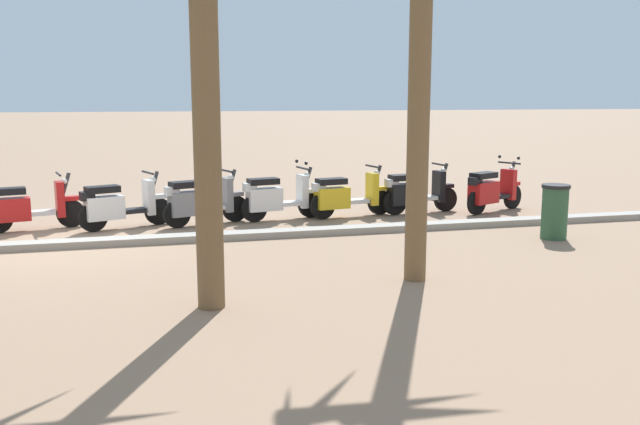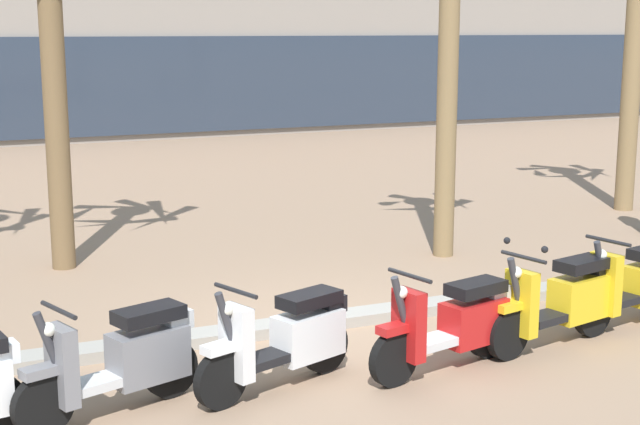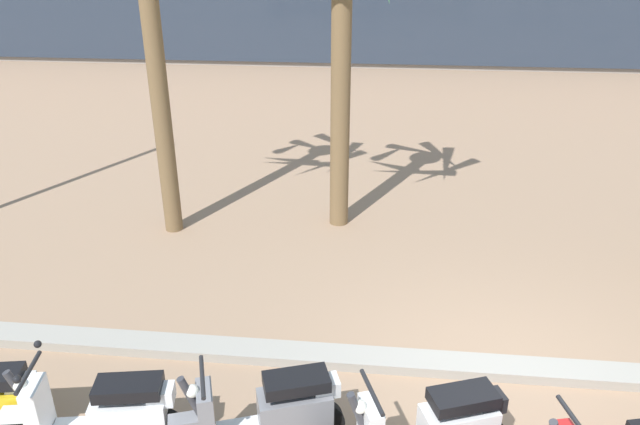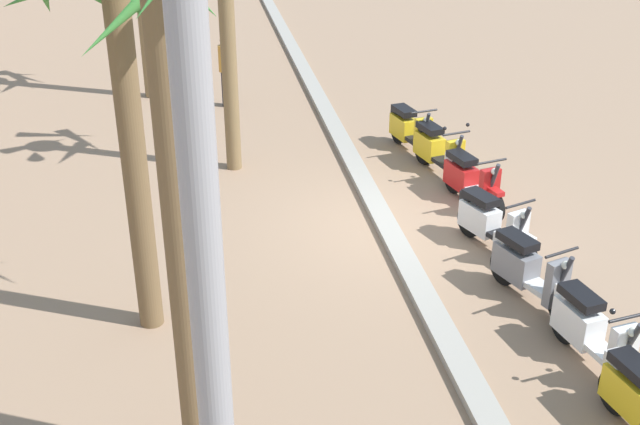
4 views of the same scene
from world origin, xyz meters
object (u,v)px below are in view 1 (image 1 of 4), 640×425
object	(u,v)px
litter_bin	(555,211)
scooter_grey_mid_front	(200,202)
scooter_yellow_lead_nearest	(345,196)
scooter_white_mid_centre	(276,197)
scooter_red_second_in_line	(491,191)
scooter_black_far_back	(415,192)
scooter_white_tail_end	(119,205)
scooter_red_mid_rear	(26,207)

from	to	relation	value
litter_bin	scooter_grey_mid_front	bearing A→B (deg)	-25.16
litter_bin	scooter_yellow_lead_nearest	bearing A→B (deg)	-44.85
scooter_yellow_lead_nearest	scooter_white_mid_centre	xyz separation A→B (m)	(1.42, -0.03, 0.01)
scooter_red_second_in_line	scooter_black_far_back	world-z (taller)	scooter_red_second_in_line
scooter_grey_mid_front	scooter_black_far_back	bearing A→B (deg)	-177.06
scooter_yellow_lead_nearest	scooter_white_mid_centre	bearing A→B (deg)	-1.07
scooter_white_mid_centre	scooter_black_far_back	bearing A→B (deg)	-179.07
scooter_white_tail_end	scooter_white_mid_centre	bearing A→B (deg)	-176.84
scooter_white_mid_centre	scooter_white_tail_end	size ratio (longest dim) A/B	1.02
scooter_yellow_lead_nearest	scooter_red_second_in_line	bearing A→B (deg)	176.87
scooter_grey_mid_front	scooter_white_tail_end	bearing A→B (deg)	-0.64
scooter_white_tail_end	scooter_red_mid_rear	xyz separation A→B (m)	(1.64, -0.22, -0.00)
scooter_red_second_in_line	scooter_white_tail_end	xyz separation A→B (m)	(7.62, -0.03, -0.02)
scooter_red_mid_rear	scooter_white_tail_end	bearing A→B (deg)	172.22
scooter_grey_mid_front	scooter_white_tail_end	world-z (taller)	same
scooter_red_second_in_line	scooter_black_far_back	size ratio (longest dim) A/B	0.94
scooter_grey_mid_front	scooter_white_tail_end	distance (m)	1.49
scooter_red_second_in_line	litter_bin	bearing A→B (deg)	84.49
scooter_yellow_lead_nearest	scooter_grey_mid_front	size ratio (longest dim) A/B	1.09
scooter_red_second_in_line	litter_bin	size ratio (longest dim) A/B	1.74
scooter_black_far_back	scooter_grey_mid_front	xyz separation A→B (m)	(4.49, 0.23, 0.01)
scooter_grey_mid_front	scooter_yellow_lead_nearest	bearing A→B (deg)	-176.95
scooter_black_far_back	scooter_white_mid_centre	distance (m)	2.97
scooter_white_mid_centre	scooter_red_mid_rear	world-z (taller)	scooter_white_mid_centre
scooter_red_second_in_line	scooter_grey_mid_front	xyz separation A→B (m)	(6.13, -0.02, -0.00)
scooter_red_second_in_line	scooter_black_far_back	bearing A→B (deg)	-8.67
scooter_white_tail_end	scooter_red_mid_rear	distance (m)	1.65
scooter_black_far_back	scooter_red_mid_rear	xyz separation A→B (m)	(7.62, -0.01, -0.01)
scooter_black_far_back	scooter_white_mid_centre	bearing A→B (deg)	0.93
scooter_grey_mid_front	litter_bin	bearing A→B (deg)	154.84
scooter_red_second_in_line	scooter_red_mid_rear	size ratio (longest dim) A/B	0.94
scooter_yellow_lead_nearest	scooter_white_mid_centre	distance (m)	1.42
scooter_red_mid_rear	litter_bin	xyz separation A→B (m)	(-8.99, 3.00, 0.04)
scooter_grey_mid_front	scooter_red_mid_rear	xyz separation A→B (m)	(3.13, -0.24, -0.02)
scooter_red_second_in_line	scooter_white_tail_end	distance (m)	7.62
scooter_black_far_back	scooter_white_tail_end	distance (m)	5.99
scooter_black_far_back	scooter_grey_mid_front	size ratio (longest dim) A/B	1.05
scooter_yellow_lead_nearest	scooter_white_mid_centre	world-z (taller)	scooter_white_mid_centre
scooter_white_mid_centre	litter_bin	xyz separation A→B (m)	(-4.34, 2.94, 0.02)
scooter_black_far_back	scooter_red_mid_rear	distance (m)	7.62
scooter_black_far_back	scooter_yellow_lead_nearest	xyz separation A→B (m)	(1.56, 0.07, -0.01)
scooter_white_tail_end	scooter_red_mid_rear	world-z (taller)	same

